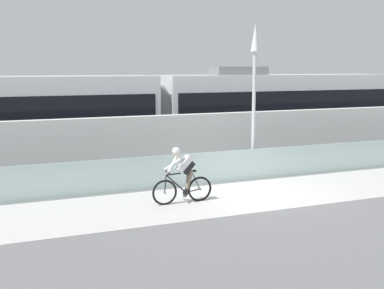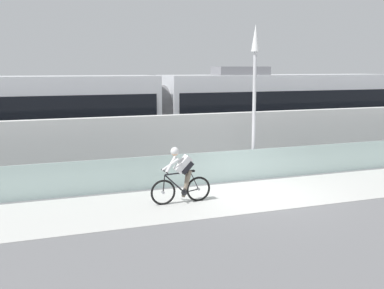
{
  "view_description": "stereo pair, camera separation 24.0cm",
  "coord_description": "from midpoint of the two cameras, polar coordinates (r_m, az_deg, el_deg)",
  "views": [
    {
      "loc": [
        -7.02,
        -12.29,
        3.77
      ],
      "look_at": [
        -1.15,
        2.35,
        1.25
      ],
      "focal_mm": 45.18,
      "sensor_mm": 36.0,
      "label": 1
    },
    {
      "loc": [
        -6.8,
        -12.38,
        3.77
      ],
      "look_at": [
        -1.15,
        2.35,
        1.25
      ],
      "focal_mm": 45.18,
      "sensor_mm": 36.0,
      "label": 2
    }
  ],
  "objects": [
    {
      "name": "ground_plane",
      "position": [
        14.63,
        7.2,
        -5.93
      ],
      "size": [
        200.0,
        200.0,
        0.0
      ],
      "primitive_type": "plane",
      "color": "slate"
    },
    {
      "name": "tram_rail_far",
      "position": [
        21.4,
        -2.65,
        -1.06
      ],
      "size": [
        32.0,
        0.08,
        0.01
      ],
      "primitive_type": "cube",
      "color": "#595654",
      "rests_on": "ground"
    },
    {
      "name": "cyclist_on_bike",
      "position": [
        13.48,
        -1.62,
        -3.74
      ],
      "size": [
        1.77,
        0.58,
        1.61
      ],
      "color": "black",
      "rests_on": "ground"
    },
    {
      "name": "concrete_barrier_wall",
      "position": [
        17.62,
        1.52,
        0.24
      ],
      "size": [
        32.0,
        0.36,
        2.12
      ],
      "primitive_type": "cube",
      "color": "silver",
      "rests_on": "ground"
    },
    {
      "name": "tram_rail_near",
      "position": [
        20.07,
        -1.31,
        -1.74
      ],
      "size": [
        32.0,
        0.08,
        0.01
      ],
      "primitive_type": "cube",
      "color": "#595654",
      "rests_on": "ground"
    },
    {
      "name": "tram",
      "position": [
        20.18,
        -4.51,
        3.72
      ],
      "size": [
        22.56,
        2.54,
        3.81
      ],
      "color": "silver",
      "rests_on": "ground"
    },
    {
      "name": "glass_parapet",
      "position": [
        16.11,
        4.05,
        -2.58
      ],
      "size": [
        32.0,
        0.05,
        1.04
      ],
      "primitive_type": "cube",
      "color": "#ADC6C1",
      "rests_on": "ground"
    },
    {
      "name": "lamp_post_antenna",
      "position": [
        16.52,
        6.94,
        7.36
      ],
      "size": [
        0.28,
        0.28,
        5.2
      ],
      "color": "gray",
      "rests_on": "ground"
    },
    {
      "name": "bike_path_deck",
      "position": [
        14.63,
        7.2,
        -5.91
      ],
      "size": [
        32.0,
        3.2,
        0.01
      ],
      "primitive_type": "cube",
      "color": "beige",
      "rests_on": "ground"
    }
  ]
}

